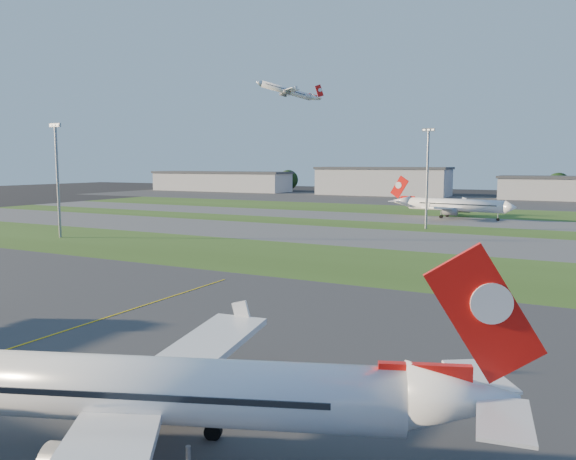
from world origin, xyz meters
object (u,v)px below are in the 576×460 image
Objects in this scene: airliner_parked at (148,391)px; light_mast_west at (57,173)px; light_mast_centre at (427,172)px; airliner_taxiing at (454,205)px.

light_mast_west is (-84.20, 65.44, 10.83)m from airliner_parked.
light_mast_west and light_mast_centre have the same top height.
light_mast_centre reaches higher than airliner_taxiing.
light_mast_west is 89.64m from light_mast_centre.
light_mast_west is at bearing 60.48° from airliner_taxiing.
airliner_parked is 154.74m from airliner_taxiing.
airliner_parked is 0.94× the size of airliner_taxiing.
light_mast_west is at bearing 121.32° from airliner_parked.
light_mast_centre is at bearing 75.84° from airliner_parked.
airliner_taxiing is at bearing 51.47° from light_mast_west.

